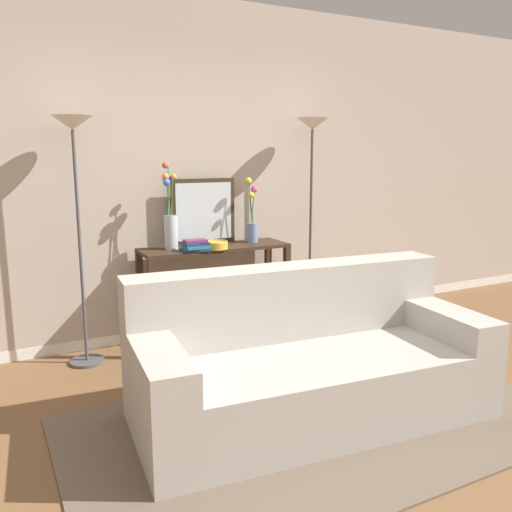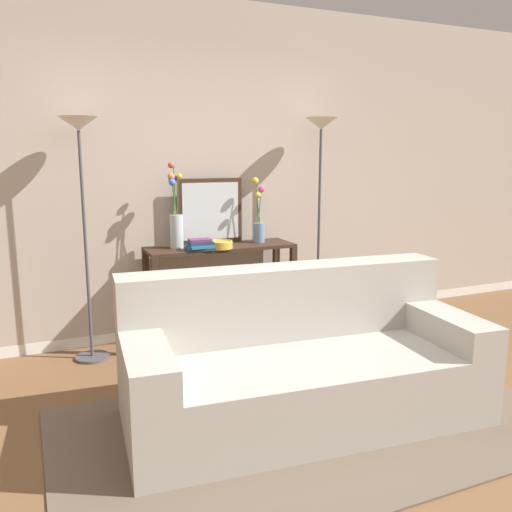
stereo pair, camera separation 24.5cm
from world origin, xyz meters
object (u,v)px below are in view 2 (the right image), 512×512
couch (301,366)px  vase_short_flowers (259,221)px  fruit_bowl (220,244)px  book_row_under_console (178,339)px  book_stack (200,245)px  console_table (221,275)px  floor_lamp_right (320,165)px  wall_mirror (210,211)px  floor_lamp_left (81,172)px  vase_tall_flowers (176,219)px

couch → vase_short_flowers: (0.39, 1.51, 0.69)m
fruit_bowl → couch: bearing=-89.1°
book_row_under_console → book_stack: bearing=-36.5°
console_table → floor_lamp_right: (0.93, -0.02, 0.92)m
wall_mirror → fruit_bowl: (-0.02, -0.29, -0.24)m
floor_lamp_left → wall_mirror: size_ratio=3.23×
wall_mirror → floor_lamp_left: bearing=-170.1°
wall_mirror → fruit_bowl: 0.38m
wall_mirror → fruit_bowl: bearing=-93.3°
floor_lamp_right → vase_short_flowers: size_ratio=3.36×
floor_lamp_right → book_stack: 1.32m
floor_lamp_left → book_row_under_console: (0.69, 0.02, -1.40)m
floor_lamp_right → fruit_bowl: (-0.98, -0.11, -0.63)m
book_stack → fruit_bowl: bearing=1.2°
floor_lamp_left → vase_tall_flowers: size_ratio=2.66×
book_stack → vase_short_flowers: bearing=15.7°
console_table → vase_short_flowers: vase_short_flowers is taller
floor_lamp_left → couch: bearing=-54.0°
vase_short_flowers → book_row_under_console: vase_short_flowers is taller
floor_lamp_right → book_stack: size_ratio=8.04×
fruit_bowl → book_stack: 0.17m
wall_mirror → book_stack: 0.42m
couch → wall_mirror: wall_mirror is taller
vase_short_flowers → wall_mirror: bearing=162.0°
console_table → vase_short_flowers: 0.57m
floor_lamp_right → book_stack: floor_lamp_right is taller
vase_tall_flowers → couch: bearing=-77.1°
couch → book_row_under_console: couch is taller
console_table → floor_lamp_left: (-1.09, -0.02, 0.88)m
book_stack → couch: bearing=-81.8°
console_table → couch: bearing=-91.0°
book_row_under_console → vase_tall_flowers: bearing=55.2°
couch → book_stack: bearing=98.2°
wall_mirror → book_row_under_console: bearing=-155.8°
book_stack → vase_tall_flowers: bearing=132.9°
console_table → floor_lamp_right: 1.31m
console_table → wall_mirror: (-0.03, 0.16, 0.53)m
couch → floor_lamp_right: 2.10m
console_table → floor_lamp_left: floor_lamp_left is taller
floor_lamp_right → vase_short_flowers: (-0.57, 0.06, -0.48)m
vase_tall_flowers → wall_mirror: bearing=20.9°
fruit_bowl → book_row_under_console: size_ratio=0.82×
floor_lamp_left → book_row_under_console: size_ratio=7.63×
floor_lamp_right → vase_tall_flowers: 1.37m
vase_short_flowers → book_stack: vase_short_flowers is taller
couch → fruit_bowl: bearing=90.9°
floor_lamp_right → vase_tall_flowers: size_ratio=2.72×
console_table → floor_lamp_left: 1.40m
floor_lamp_right → vase_short_flowers: bearing=174.4°
console_table → wall_mirror: 0.56m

